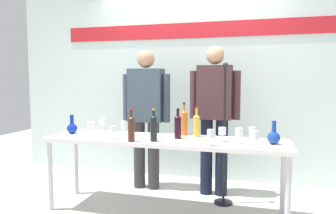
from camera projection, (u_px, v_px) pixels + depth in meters
name	position (u px, v px, depth m)	size (l,w,h in m)	color
ground_plane	(164.00, 212.00, 3.19)	(10.00, 10.00, 0.00)	#B9B9B1
back_wall	(190.00, 68.00, 4.28)	(5.11, 0.11, 3.00)	silver
display_table	(164.00, 145.00, 3.12)	(2.41, 0.58, 0.76)	white
decanter_blue_left	(72.00, 128.00, 3.39)	(0.11, 0.11, 0.21)	#11299D
decanter_blue_right	(274.00, 137.00, 2.84)	(0.12, 0.12, 0.21)	navy
presenter_left	(146.00, 110.00, 3.84)	(0.60, 0.22, 1.70)	#353237
presenter_right	(214.00, 111.00, 3.62)	(0.58, 0.22, 1.72)	black
wine_bottle_0	(196.00, 124.00, 3.22)	(0.07, 0.07, 0.31)	gold
wine_bottle_1	(131.00, 128.00, 2.95)	(0.06, 0.06, 0.31)	#482719
wine_bottle_2	(178.00, 126.00, 3.10)	(0.07, 0.07, 0.30)	black
wine_bottle_3	(154.00, 127.00, 2.97)	(0.07, 0.07, 0.31)	black
wine_bottle_4	(184.00, 122.00, 3.30)	(0.08, 0.08, 0.34)	orange
wine_glass_left_0	(103.00, 122.00, 3.46)	(0.07, 0.07, 0.17)	white
wine_glass_left_1	(113.00, 130.00, 3.09)	(0.06, 0.06, 0.13)	white
wine_glass_left_2	(124.00, 125.00, 3.31)	(0.06, 0.06, 0.15)	white
wine_glass_left_3	(91.00, 126.00, 3.23)	(0.07, 0.07, 0.15)	white
wine_glass_right_0	(239.00, 133.00, 2.87)	(0.07, 0.07, 0.14)	white
wine_glass_right_1	(222.00, 131.00, 2.95)	(0.07, 0.07, 0.14)	white
wine_glass_right_2	(211.00, 134.00, 2.75)	(0.07, 0.07, 0.15)	white
wine_glass_right_3	(255.00, 135.00, 2.68)	(0.06, 0.06, 0.15)	white
wine_glass_right_4	(253.00, 132.00, 2.84)	(0.06, 0.06, 0.16)	white
microphone_stand	(224.00, 157.00, 3.38)	(0.20, 0.20, 1.52)	black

